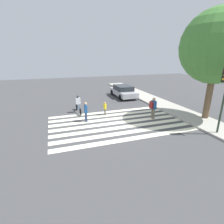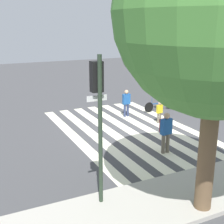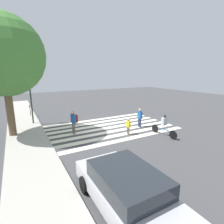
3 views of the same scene
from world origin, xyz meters
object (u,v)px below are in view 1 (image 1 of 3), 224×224
at_px(pedestrian_adult_tall_backpack, 86,111).
at_px(car_parked_silver_sedan, 123,91).
at_px(pedestrian_child_with_backpack, 105,108).
at_px(pedestrian_adult_yellow_jacket, 153,106).
at_px(cyclist_mid_street, 78,103).
at_px(street_tree, 217,47).

xyz_separation_m(pedestrian_adult_tall_backpack, car_parked_silver_sedan, (-6.96, 5.96, -0.16)).
xyz_separation_m(pedestrian_child_with_backpack, pedestrian_adult_tall_backpack, (1.03, -1.85, 0.22)).
distance_m(pedestrian_adult_yellow_jacket, pedestrian_child_with_backpack, 4.01).
height_order(pedestrian_child_with_backpack, cyclist_mid_street, cyclist_mid_street).
bearing_deg(street_tree, cyclist_mid_street, -118.00).
relative_size(street_tree, pedestrian_child_with_backpack, 6.89).
bearing_deg(car_parked_silver_sedan, pedestrian_adult_yellow_jacket, -4.84).
distance_m(street_tree, car_parked_silver_sedan, 11.13).
xyz_separation_m(street_tree, car_parked_silver_sedan, (-9.50, -3.29, -4.78)).
bearing_deg(street_tree, pedestrian_adult_tall_backpack, -105.39).
bearing_deg(street_tree, car_parked_silver_sedan, -160.88).
bearing_deg(pedestrian_adult_tall_backpack, pedestrian_child_with_backpack, 121.17).
xyz_separation_m(cyclist_mid_street, car_parked_silver_sedan, (-4.46, 6.18, -0.13)).
bearing_deg(pedestrian_adult_yellow_jacket, car_parked_silver_sedan, 168.75).
relative_size(street_tree, car_parked_silver_sedan, 1.71).
bearing_deg(car_parked_silver_sedan, pedestrian_adult_tall_backpack, -40.49).
relative_size(pedestrian_adult_tall_backpack, car_parked_silver_sedan, 0.33).
bearing_deg(pedestrian_adult_tall_backpack, street_tree, 76.65).
xyz_separation_m(pedestrian_adult_tall_backpack, cyclist_mid_street, (-2.49, -0.23, -0.03)).
bearing_deg(cyclist_mid_street, street_tree, 58.62).
distance_m(pedestrian_child_with_backpack, cyclist_mid_street, 2.54).
bearing_deg(pedestrian_adult_yellow_jacket, pedestrian_child_with_backpack, -127.40).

